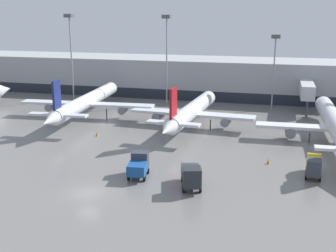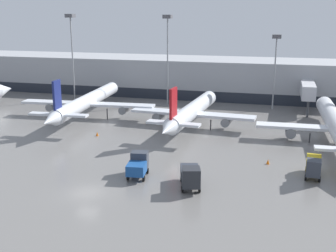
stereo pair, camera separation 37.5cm
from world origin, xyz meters
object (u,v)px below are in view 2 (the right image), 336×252
(apron_light_mast_4, at_px, (168,35))
(traffic_cone_2, at_px, (268,162))
(service_truck_1, at_px, (138,165))
(service_truck_3, at_px, (314,165))
(apron_light_mast_0, at_px, (276,49))
(parked_jet_4, at_px, (87,102))
(apron_light_mast_1, at_px, (71,33))
(traffic_cone_3, at_px, (97,134))
(service_truck_0, at_px, (190,175))
(parked_jet_3, at_px, (192,111))

(apron_light_mast_4, bearing_deg, traffic_cone_2, -55.95)
(apron_light_mast_4, bearing_deg, service_truck_1, -79.47)
(service_truck_3, xyz_separation_m, apron_light_mast_0, (-5.98, 38.48, 10.93))
(parked_jet_4, distance_m, apron_light_mast_1, 22.44)
(parked_jet_4, bearing_deg, service_truck_3, -121.87)
(traffic_cone_2, xyz_separation_m, apron_light_mast_4, (-23.31, 34.49, 14.82))
(service_truck_3, xyz_separation_m, traffic_cone_3, (-33.19, 9.74, -1.17))
(traffic_cone_2, distance_m, apron_light_mast_4, 44.19)
(service_truck_0, relative_size, traffic_cone_2, 8.28)
(apron_light_mast_4, bearing_deg, parked_jet_4, -124.64)
(parked_jet_3, distance_m, service_truck_1, 24.75)
(service_truck_0, xyz_separation_m, service_truck_1, (-6.94, 1.73, -0.01))
(traffic_cone_3, bearing_deg, apron_light_mast_0, 46.57)
(service_truck_1, relative_size, traffic_cone_3, 6.40)
(apron_light_mast_1, xyz_separation_m, apron_light_mast_4, (22.29, 1.14, -0.12))
(parked_jet_4, distance_m, service_truck_0, 38.76)
(service_truck_3, bearing_deg, service_truck_0, -58.59)
(parked_jet_4, bearing_deg, traffic_cone_3, -152.08)
(traffic_cone_2, distance_m, apron_light_mast_0, 37.25)
(service_truck_0, bearing_deg, service_truck_1, -119.55)
(parked_jet_4, distance_m, apron_light_mast_4, 23.54)
(traffic_cone_2, relative_size, traffic_cone_3, 1.00)
(parked_jet_3, relative_size, traffic_cone_2, 47.57)
(service_truck_0, xyz_separation_m, apron_light_mast_4, (-14.97, 44.93, 13.62))
(parked_jet_3, distance_m, parked_jet_4, 21.10)
(traffic_cone_3, bearing_deg, apron_light_mast_1, 123.68)
(parked_jet_3, height_order, apron_light_mast_1, apron_light_mast_1)
(service_truck_0, distance_m, apron_light_mast_1, 59.11)
(traffic_cone_2, xyz_separation_m, apron_light_mast_0, (-0.48, 35.23, 12.11))
(service_truck_3, bearing_deg, traffic_cone_3, -102.38)
(parked_jet_3, height_order, apron_light_mast_0, apron_light_mast_0)
(traffic_cone_2, height_order, apron_light_mast_4, apron_light_mast_4)
(traffic_cone_3, bearing_deg, parked_jet_4, 122.21)
(parked_jet_4, relative_size, traffic_cone_2, 54.32)
(service_truck_0, relative_size, apron_light_mast_4, 0.28)
(parked_jet_4, distance_m, apron_light_mast_0, 39.61)
(service_truck_0, xyz_separation_m, traffic_cone_2, (8.34, 10.44, -1.19))
(service_truck_0, height_order, service_truck_1, service_truck_0)
(parked_jet_4, xyz_separation_m, apron_light_mast_4, (11.52, 16.68, 11.98))
(parked_jet_3, distance_m, apron_light_mast_1, 38.28)
(parked_jet_3, height_order, apron_light_mast_4, apron_light_mast_4)
(parked_jet_4, xyz_separation_m, apron_light_mast_1, (-10.77, 15.54, 12.09))
(apron_light_mast_0, xyz_separation_m, apron_light_mast_1, (-45.11, -1.88, 2.82))
(apron_light_mast_0, bearing_deg, service_truck_3, -81.16)
(apron_light_mast_0, bearing_deg, apron_light_mast_1, -177.62)
(service_truck_0, distance_m, traffic_cone_3, 25.74)
(service_truck_3, distance_m, apron_light_mast_0, 40.45)
(apron_light_mast_0, xyz_separation_m, apron_light_mast_4, (-22.83, -0.74, 2.71))
(parked_jet_3, bearing_deg, traffic_cone_3, 128.07)
(service_truck_1, xyz_separation_m, traffic_cone_2, (15.28, 8.71, -1.18))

